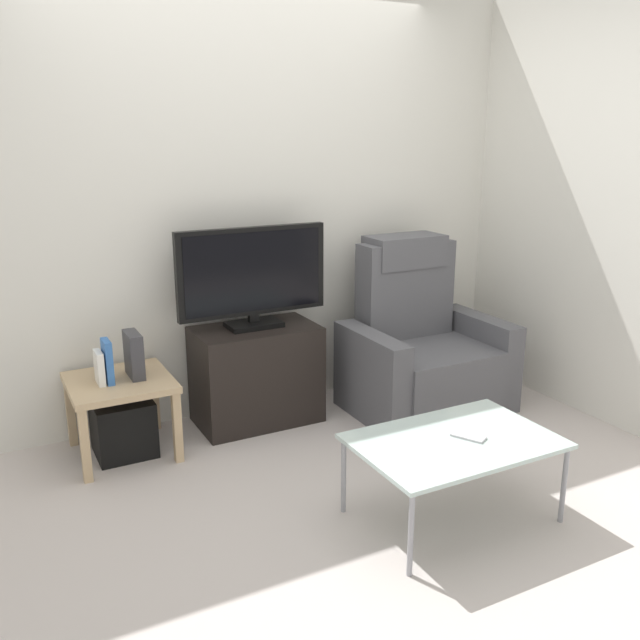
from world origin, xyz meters
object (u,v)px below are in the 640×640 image
(recliner_armchair, at_px, (421,350))
(game_console, at_px, (134,355))
(book_leftmost, at_px, (99,368))
(tv_stand, at_px, (257,374))
(television, at_px, (253,275))
(side_table, at_px, (120,391))
(subwoofer_box, at_px, (123,427))
(book_middle, at_px, (108,361))
(cell_phone, at_px, (469,436))
(coffee_table, at_px, (454,444))

(recliner_armchair, distance_m, game_console, 1.79)
(book_leftmost, bearing_deg, game_console, 8.97)
(tv_stand, relative_size, television, 0.80)
(book_leftmost, bearing_deg, tv_stand, 5.04)
(recliner_armchair, relative_size, side_table, 2.00)
(tv_stand, relative_size, game_console, 2.96)
(television, bearing_deg, tv_stand, -90.00)
(recliner_armchair, distance_m, subwoofer_box, 1.88)
(book_leftmost, xyz_separation_m, book_middle, (0.04, 0.00, 0.03))
(game_console, height_order, cell_phone, game_console)
(television, relative_size, recliner_armchair, 0.85)
(cell_phone, bearing_deg, book_leftmost, 106.74)
(cell_phone, bearing_deg, recliner_armchair, 34.86)
(tv_stand, height_order, subwoofer_box, tv_stand)
(recliner_armchair, relative_size, cell_phone, 7.20)
(subwoofer_box, bearing_deg, television, 5.57)
(tv_stand, relative_size, cell_phone, 4.88)
(tv_stand, height_order, television, television)
(side_table, bearing_deg, game_console, 6.34)
(subwoofer_box, bearing_deg, book_middle, -160.11)
(game_console, bearing_deg, subwoofer_box, -173.66)
(book_leftmost, bearing_deg, book_middle, 0.00)
(game_console, distance_m, cell_phone, 1.82)
(book_leftmost, bearing_deg, coffee_table, -45.93)
(recliner_armchair, height_order, coffee_table, recliner_armchair)
(side_table, height_order, subwoofer_box, side_table)
(recliner_armchair, height_order, cell_phone, recliner_armchair)
(tv_stand, xyz_separation_m, subwoofer_box, (-0.82, -0.06, -0.14))
(recliner_armchair, bearing_deg, side_table, 174.87)
(recliner_armchair, xyz_separation_m, cell_phone, (-0.60, -1.18, 0.02))
(recliner_armchair, bearing_deg, television, 166.05)
(tv_stand, distance_m, television, 0.61)
(book_middle, bearing_deg, tv_stand, 5.30)
(recliner_armchair, bearing_deg, game_console, 174.25)
(television, relative_size, subwoofer_box, 2.92)
(book_middle, bearing_deg, game_console, 11.67)
(side_table, distance_m, book_middle, 0.19)
(subwoofer_box, bearing_deg, game_console, 6.34)
(television, xyz_separation_m, subwoofer_box, (-0.82, -0.08, -0.76))
(book_leftmost, bearing_deg, side_table, 11.31)
(game_console, bearing_deg, side_table, -173.66)
(book_middle, relative_size, cell_phone, 1.57)
(coffee_table, bearing_deg, game_console, 128.95)
(tv_stand, relative_size, book_leftmost, 4.08)
(tv_stand, distance_m, side_table, 0.83)
(coffee_table, height_order, cell_phone, cell_phone)
(tv_stand, height_order, coffee_table, tv_stand)
(book_middle, bearing_deg, book_leftmost, 180.00)
(book_middle, bearing_deg, recliner_armchair, -5.12)
(book_leftmost, bearing_deg, cell_phone, -44.81)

